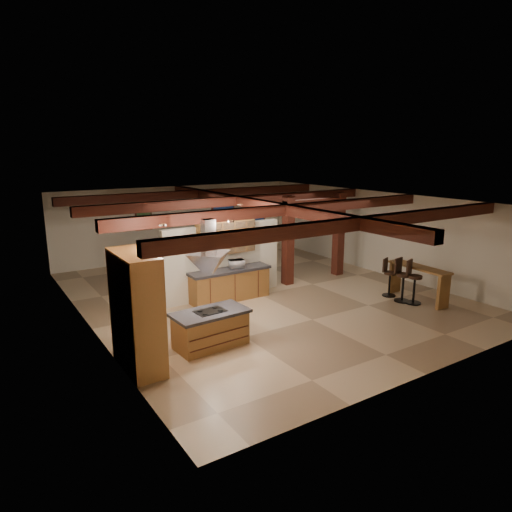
{
  "coord_description": "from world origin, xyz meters",
  "views": [
    {
      "loc": [
        -7.31,
        -11.1,
        4.37
      ],
      "look_at": [
        0.16,
        0.5,
        1.1
      ],
      "focal_mm": 32.0,
      "sensor_mm": 36.0,
      "label": 1
    }
  ],
  "objects_px": {
    "kitchen_island": "(211,328)",
    "bar_counter": "(418,277)",
    "sofa": "(229,246)",
    "dining_table": "(211,270)"
  },
  "relations": [
    {
      "from": "kitchen_island",
      "to": "bar_counter",
      "type": "height_order",
      "value": "bar_counter"
    },
    {
      "from": "kitchen_island",
      "to": "sofa",
      "type": "height_order",
      "value": "kitchen_island"
    },
    {
      "from": "dining_table",
      "to": "sofa",
      "type": "distance_m",
      "value": 4.15
    },
    {
      "from": "dining_table",
      "to": "bar_counter",
      "type": "bearing_deg",
      "value": -40.66
    },
    {
      "from": "sofa",
      "to": "bar_counter",
      "type": "relative_size",
      "value": 1.11
    },
    {
      "from": "kitchen_island",
      "to": "dining_table",
      "type": "distance_m",
      "value": 5.3
    },
    {
      "from": "kitchen_island",
      "to": "dining_table",
      "type": "bearing_deg",
      "value": 62.67
    },
    {
      "from": "dining_table",
      "to": "bar_counter",
      "type": "distance_m",
      "value": 6.62
    },
    {
      "from": "sofa",
      "to": "bar_counter",
      "type": "height_order",
      "value": "bar_counter"
    },
    {
      "from": "kitchen_island",
      "to": "sofa",
      "type": "xyz_separation_m",
      "value": [
        4.98,
        7.99,
        -0.1
      ]
    }
  ]
}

